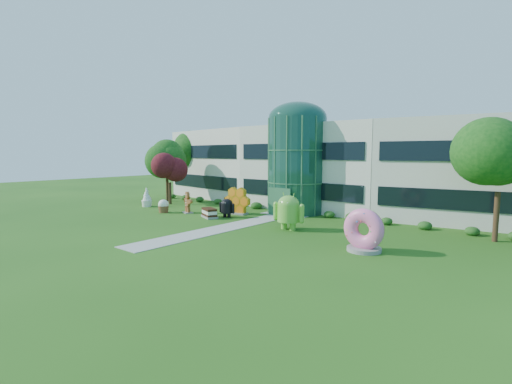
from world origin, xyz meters
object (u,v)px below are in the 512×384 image
Objects in this scene: donut at (365,230)px; gingerbread at (187,202)px; android_black at (227,206)px; android_green at (288,209)px.

gingerbread is at bearing 173.21° from donut.
gingerbread reaches higher than android_black.
android_black is 0.76× the size of donut.
gingerbread is at bearing -178.18° from android_black.
android_green is 1.35× the size of gingerbread.
android_black is 5.08m from gingerbread.
gingerbread is at bearing 173.36° from android_green.
android_black is at bearing 30.21° from gingerbread.
android_green is 8.01m from android_black.
donut is at bearing -18.57° from android_black.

